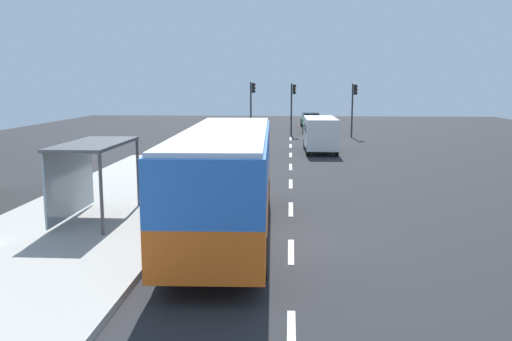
{
  "coord_description": "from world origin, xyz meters",
  "views": [
    {
      "loc": [
        0.18,
        -15.2,
        4.57
      ],
      "look_at": [
        -1.0,
        3.55,
        1.5
      ],
      "focal_mm": 37.7,
      "sensor_mm": 36.0,
      "label": 1
    }
  ],
  "objects_px": {
    "recycling_bin_blue": "(160,200)",
    "bus_shelter": "(85,160)",
    "bus": "(226,175)",
    "sedan_near": "(310,120)",
    "recycling_bin_yellow": "(165,195)",
    "traffic_light_near_side": "(354,102)",
    "recycling_bin_red": "(169,191)",
    "traffic_light_median": "(293,101)",
    "recycling_bin_orange": "(173,188)",
    "traffic_light_far_side": "(252,100)",
    "sedan_far": "(313,124)",
    "white_van": "(320,132)"
  },
  "relations": [
    {
      "from": "recycling_bin_blue",
      "to": "bus_shelter",
      "type": "height_order",
      "value": "bus_shelter"
    },
    {
      "from": "bus",
      "to": "sedan_near",
      "type": "height_order",
      "value": "bus"
    },
    {
      "from": "bus",
      "to": "recycling_bin_yellow",
      "type": "distance_m",
      "value": 3.73
    },
    {
      "from": "recycling_bin_yellow",
      "to": "traffic_light_near_side",
      "type": "distance_m",
      "value": 29.22
    },
    {
      "from": "recycling_bin_red",
      "to": "bus_shelter",
      "type": "xyz_separation_m",
      "value": [
        -2.21,
        -2.17,
        1.44
      ]
    },
    {
      "from": "bus",
      "to": "recycling_bin_blue",
      "type": "distance_m",
      "value": 3.3
    },
    {
      "from": "recycling_bin_yellow",
      "to": "traffic_light_near_side",
      "type": "xyz_separation_m",
      "value": [
        9.71,
        27.46,
        2.37
      ]
    },
    {
      "from": "sedan_near",
      "to": "recycling_bin_yellow",
      "type": "distance_m",
      "value": 38.21
    },
    {
      "from": "bus_shelter",
      "to": "traffic_light_median",
      "type": "bearing_deg",
      "value": 77.41
    },
    {
      "from": "recycling_bin_yellow",
      "to": "bus",
      "type": "bearing_deg",
      "value": -45.29
    },
    {
      "from": "sedan_near",
      "to": "recycling_bin_orange",
      "type": "relative_size",
      "value": 4.71
    },
    {
      "from": "sedan_near",
      "to": "recycling_bin_blue",
      "type": "bearing_deg",
      "value": -99.62
    },
    {
      "from": "traffic_light_far_side",
      "to": "sedan_far",
      "type": "bearing_deg",
      "value": 31.83
    },
    {
      "from": "recycling_bin_yellow",
      "to": "traffic_light_median",
      "type": "bearing_deg",
      "value": 80.99
    },
    {
      "from": "recycling_bin_red",
      "to": "recycling_bin_orange",
      "type": "bearing_deg",
      "value": 90.0
    },
    {
      "from": "traffic_light_median",
      "to": "white_van",
      "type": "bearing_deg",
      "value": -81.18
    },
    {
      "from": "recycling_bin_orange",
      "to": "bus_shelter",
      "type": "relative_size",
      "value": 0.24
    },
    {
      "from": "bus",
      "to": "traffic_light_median",
      "type": "relative_size",
      "value": 2.46
    },
    {
      "from": "traffic_light_median",
      "to": "traffic_light_far_side",
      "type": "bearing_deg",
      "value": -167.13
    },
    {
      "from": "recycling_bin_red",
      "to": "traffic_light_near_side",
      "type": "bearing_deg",
      "value": 70.07
    },
    {
      "from": "recycling_bin_red",
      "to": "bus_shelter",
      "type": "height_order",
      "value": "bus_shelter"
    },
    {
      "from": "recycling_bin_yellow",
      "to": "traffic_light_near_side",
      "type": "bearing_deg",
      "value": 70.54
    },
    {
      "from": "sedan_far",
      "to": "traffic_light_far_side",
      "type": "relative_size",
      "value": 0.96
    },
    {
      "from": "sedan_near",
      "to": "traffic_light_median",
      "type": "relative_size",
      "value": 0.99
    },
    {
      "from": "recycling_bin_yellow",
      "to": "bus_shelter",
      "type": "relative_size",
      "value": 0.24
    },
    {
      "from": "sedan_far",
      "to": "traffic_light_far_side",
      "type": "bearing_deg",
      "value": -148.17
    },
    {
      "from": "bus",
      "to": "recycling_bin_yellow",
      "type": "relative_size",
      "value": 11.66
    },
    {
      "from": "recycling_bin_yellow",
      "to": "bus_shelter",
      "type": "height_order",
      "value": "bus_shelter"
    },
    {
      "from": "traffic_light_far_side",
      "to": "bus_shelter",
      "type": "distance_m",
      "value": 29.93
    },
    {
      "from": "recycling_bin_blue",
      "to": "recycling_bin_yellow",
      "type": "xyz_separation_m",
      "value": [
        0.0,
        0.7,
        0.0
      ]
    },
    {
      "from": "recycling_bin_red",
      "to": "recycling_bin_orange",
      "type": "xyz_separation_m",
      "value": [
        0.0,
        0.7,
        0.0
      ]
    },
    {
      "from": "recycling_bin_yellow",
      "to": "sedan_near",
      "type": "bearing_deg",
      "value": 80.2
    },
    {
      "from": "sedan_far",
      "to": "traffic_light_near_side",
      "type": "xyz_separation_m",
      "value": [
        3.21,
        -4.15,
        2.23
      ]
    },
    {
      "from": "sedan_near",
      "to": "traffic_light_near_side",
      "type": "bearing_deg",
      "value": -72.55
    },
    {
      "from": "bus",
      "to": "traffic_light_near_side",
      "type": "distance_m",
      "value": 30.85
    },
    {
      "from": "sedan_far",
      "to": "traffic_light_far_side",
      "type": "distance_m",
      "value": 6.76
    },
    {
      "from": "traffic_light_near_side",
      "to": "traffic_light_median",
      "type": "xyz_separation_m",
      "value": [
        -5.1,
        1.6,
        0.0
      ]
    },
    {
      "from": "recycling_bin_orange",
      "to": "traffic_light_far_side",
      "type": "bearing_deg",
      "value": 87.65
    },
    {
      "from": "sedan_far",
      "to": "recycling_bin_yellow",
      "type": "height_order",
      "value": "sedan_far"
    },
    {
      "from": "recycling_bin_yellow",
      "to": "traffic_light_median",
      "type": "distance_m",
      "value": 29.52
    },
    {
      "from": "white_van",
      "to": "sedan_near",
      "type": "relative_size",
      "value": 1.17
    },
    {
      "from": "recycling_bin_blue",
      "to": "bus_shelter",
      "type": "bearing_deg",
      "value": -160.79
    },
    {
      "from": "recycling_bin_orange",
      "to": "traffic_light_median",
      "type": "bearing_deg",
      "value": 80.55
    },
    {
      "from": "bus",
      "to": "traffic_light_median",
      "type": "xyz_separation_m",
      "value": [
        2.12,
        31.57,
        1.18
      ]
    },
    {
      "from": "recycling_bin_red",
      "to": "traffic_light_near_side",
      "type": "height_order",
      "value": "traffic_light_near_side"
    },
    {
      "from": "sedan_near",
      "to": "traffic_light_far_side",
      "type": "bearing_deg",
      "value": -119.89
    },
    {
      "from": "sedan_near",
      "to": "recycling_bin_orange",
      "type": "bearing_deg",
      "value": -100.17
    },
    {
      "from": "sedan_far",
      "to": "recycling_bin_blue",
      "type": "height_order",
      "value": "sedan_far"
    },
    {
      "from": "bus",
      "to": "traffic_light_near_side",
      "type": "xyz_separation_m",
      "value": [
        7.22,
        29.97,
        1.18
      ]
    },
    {
      "from": "sedan_far",
      "to": "recycling_bin_blue",
      "type": "relative_size",
      "value": 4.69
    }
  ]
}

